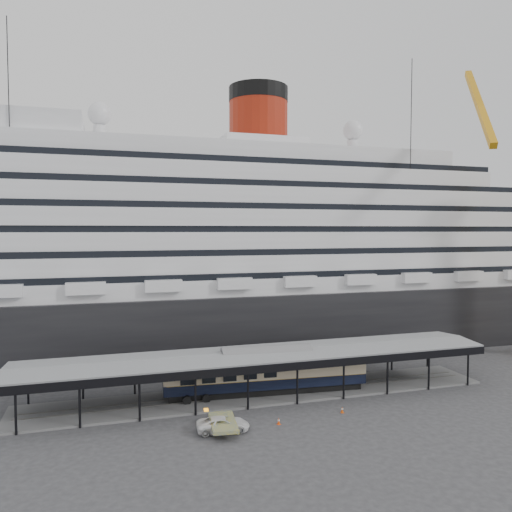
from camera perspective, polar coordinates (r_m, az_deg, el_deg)
name	(u,v)px	position (r m, az deg, el deg)	size (l,w,h in m)	color
ground	(276,409)	(57.01, 2.26, -17.12)	(200.00, 200.00, 0.00)	#333335
cruise_ship	(213,237)	(84.41, -4.89, 2.13)	(130.00, 30.00, 43.90)	black
platform_canopy	(262,375)	(60.77, 0.66, -13.49)	(56.00, 9.18, 5.30)	slate
port_truck	(223,424)	(51.26, -3.78, -18.64)	(2.37, 5.14, 1.43)	white
pullman_carriage	(266,371)	(60.80, 1.17, -12.99)	(24.35, 5.01, 23.74)	black
traffic_cone_left	(221,424)	(52.26, -4.05, -18.63)	(0.40, 0.40, 0.71)	#DE400C
traffic_cone_mid	(279,421)	(53.01, 2.61, -18.33)	(0.45, 0.45, 0.68)	#FA4B0D
traffic_cone_right	(342,410)	(56.71, 9.83, -16.92)	(0.36, 0.36, 0.67)	#D84E0C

